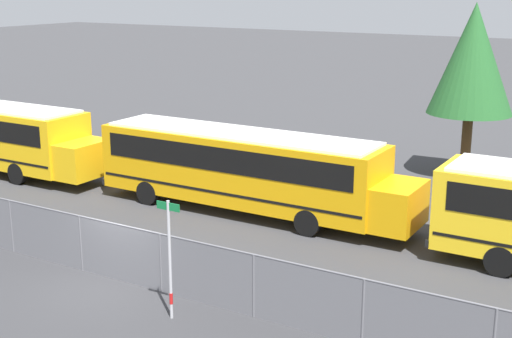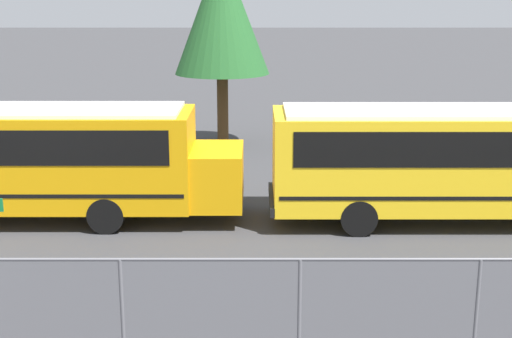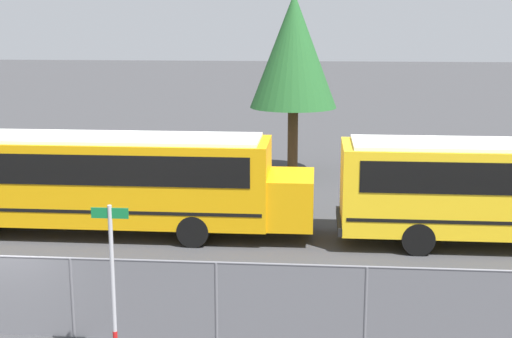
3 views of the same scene
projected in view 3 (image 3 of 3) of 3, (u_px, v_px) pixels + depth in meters
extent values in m
plane|color=#38383A|center=(5.00, 334.00, 15.01)|extent=(200.00, 200.00, 0.00)
cube|color=#9EA0A5|center=(2.00, 296.00, 14.84)|extent=(105.09, 0.03, 1.72)
cube|color=slate|center=(2.00, 296.00, 14.82)|extent=(105.09, 0.01, 1.72)
cylinder|color=slate|center=(72.00, 298.00, 14.71)|extent=(0.07, 0.07, 1.72)
cylinder|color=slate|center=(216.00, 303.00, 14.46)|extent=(0.07, 0.07, 1.72)
cylinder|color=slate|center=(365.00, 308.00, 14.21)|extent=(0.07, 0.07, 1.72)
cube|color=orange|center=(87.00, 179.00, 21.83)|extent=(11.21, 2.51, 2.48)
cube|color=black|center=(86.00, 161.00, 21.72)|extent=(10.31, 2.55, 0.89)
cube|color=black|center=(88.00, 201.00, 21.97)|extent=(10.98, 2.54, 0.10)
cube|color=orange|center=(291.00, 199.00, 21.40)|extent=(1.35, 2.31, 1.49)
cube|color=silver|center=(85.00, 137.00, 21.56)|extent=(10.65, 2.26, 0.10)
cylinder|color=black|center=(205.00, 211.00, 22.90)|extent=(0.94, 0.28, 0.94)
cylinder|color=black|center=(193.00, 231.00, 20.69)|extent=(0.94, 0.28, 0.94)
cube|color=black|center=(339.00, 221.00, 21.22)|extent=(0.12, 2.51, 0.24)
cylinder|color=black|center=(408.00, 217.00, 22.18)|extent=(0.94, 0.28, 0.94)
cylinder|color=black|center=(418.00, 239.00, 19.96)|extent=(0.94, 0.28, 0.94)
cylinder|color=#B7B7BC|center=(113.00, 287.00, 13.34)|extent=(0.08, 0.08, 3.18)
cylinder|color=red|center=(115.00, 338.00, 13.56)|extent=(0.09, 0.09, 0.30)
cube|color=#147238|center=(110.00, 213.00, 13.04)|extent=(0.70, 0.02, 0.20)
cylinder|color=#51381E|center=(293.00, 140.00, 30.49)|extent=(0.44, 0.44, 2.84)
cone|color=#235B28|center=(294.00, 51.00, 29.71)|extent=(3.66, 3.66, 4.76)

